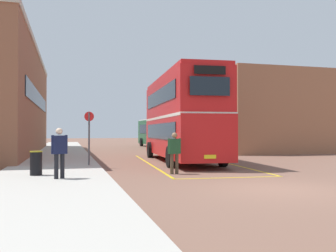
{
  "coord_description": "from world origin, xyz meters",
  "views": [
    {
      "loc": [
        -5.94,
        -9.68,
        1.7
      ],
      "look_at": [
        0.5,
        14.01,
        2.05
      ],
      "focal_mm": 39.68,
      "sensor_mm": 36.0,
      "label": 1
    }
  ],
  "objects_px": {
    "double_decker_bus": "(181,117)",
    "bus_stop_sign": "(89,133)",
    "single_deck_bus": "(159,132)",
    "pedestrian_waiting_near": "(59,149)",
    "pedestrian_boarding": "(174,150)",
    "litter_bin": "(36,163)"
  },
  "relations": [
    {
      "from": "litter_bin",
      "to": "pedestrian_waiting_near",
      "type": "bearing_deg",
      "value": -55.39
    },
    {
      "from": "bus_stop_sign",
      "to": "pedestrian_waiting_near",
      "type": "bearing_deg",
      "value": -104.42
    },
    {
      "from": "single_deck_bus",
      "to": "pedestrian_boarding",
      "type": "bearing_deg",
      "value": -102.32
    },
    {
      "from": "double_decker_bus",
      "to": "bus_stop_sign",
      "type": "relative_size",
      "value": 4.44
    },
    {
      "from": "single_deck_bus",
      "to": "bus_stop_sign",
      "type": "relative_size",
      "value": 3.97
    },
    {
      "from": "double_decker_bus",
      "to": "bus_stop_sign",
      "type": "height_order",
      "value": "double_decker_bus"
    },
    {
      "from": "double_decker_bus",
      "to": "bus_stop_sign",
      "type": "bearing_deg",
      "value": -154.88
    },
    {
      "from": "litter_bin",
      "to": "bus_stop_sign",
      "type": "xyz_separation_m",
      "value": [
        2.04,
        3.57,
        1.06
      ]
    },
    {
      "from": "double_decker_bus",
      "to": "pedestrian_waiting_near",
      "type": "bearing_deg",
      "value": -131.82
    },
    {
      "from": "bus_stop_sign",
      "to": "single_deck_bus",
      "type": "bearing_deg",
      "value": 68.01
    },
    {
      "from": "pedestrian_boarding",
      "to": "bus_stop_sign",
      "type": "xyz_separation_m",
      "value": [
        -3.14,
        3.32,
        0.69
      ]
    },
    {
      "from": "single_deck_bus",
      "to": "pedestrian_boarding",
      "type": "relative_size",
      "value": 5.94
    },
    {
      "from": "single_deck_bus",
      "to": "pedestrian_waiting_near",
      "type": "relative_size",
      "value": 5.86
    },
    {
      "from": "double_decker_bus",
      "to": "single_deck_bus",
      "type": "bearing_deg",
      "value": 80.12
    },
    {
      "from": "single_deck_bus",
      "to": "bus_stop_sign",
      "type": "bearing_deg",
      "value": -111.99
    },
    {
      "from": "single_deck_bus",
      "to": "litter_bin",
      "type": "xyz_separation_m",
      "value": [
        -10.46,
        -24.42,
        -1.07
      ]
    },
    {
      "from": "double_decker_bus",
      "to": "single_deck_bus",
      "type": "height_order",
      "value": "double_decker_bus"
    },
    {
      "from": "double_decker_bus",
      "to": "pedestrian_boarding",
      "type": "bearing_deg",
      "value": -109.79
    },
    {
      "from": "single_deck_bus",
      "to": "pedestrian_waiting_near",
      "type": "bearing_deg",
      "value": -110.64
    },
    {
      "from": "pedestrian_boarding",
      "to": "single_deck_bus",
      "type": "bearing_deg",
      "value": 77.68
    },
    {
      "from": "pedestrian_boarding",
      "to": "litter_bin",
      "type": "distance_m",
      "value": 5.2
    },
    {
      "from": "pedestrian_boarding",
      "to": "pedestrian_waiting_near",
      "type": "xyz_separation_m",
      "value": [
        -4.36,
        -1.43,
        0.16
      ]
    }
  ]
}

